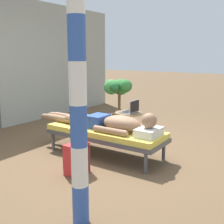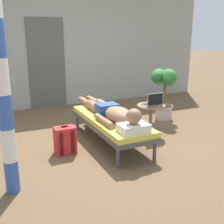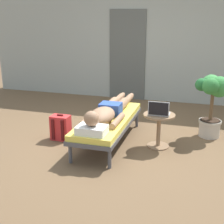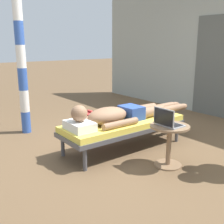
{
  "view_description": "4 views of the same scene",
  "coord_description": "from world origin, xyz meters",
  "px_view_note": "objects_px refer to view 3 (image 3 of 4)",
  "views": [
    {
      "loc": [
        -3.44,
        -2.41,
        1.52
      ],
      "look_at": [
        0.11,
        -0.01,
        0.64
      ],
      "focal_mm": 45.43,
      "sensor_mm": 36.0,
      "label": 1
    },
    {
      "loc": [
        -1.83,
        -3.82,
        1.69
      ],
      "look_at": [
        -0.01,
        0.05,
        0.49
      ],
      "focal_mm": 44.83,
      "sensor_mm": 36.0,
      "label": 2
    },
    {
      "loc": [
        1.36,
        -4.54,
        2.01
      ],
      "look_at": [
        0.02,
        -0.07,
        0.53
      ],
      "focal_mm": 51.7,
      "sensor_mm": 36.0,
      "label": 3
    },
    {
      "loc": [
        2.82,
        -2.43,
        1.48
      ],
      "look_at": [
        -0.3,
        -0.04,
        0.5
      ],
      "focal_mm": 44.04,
      "sensor_mm": 36.0,
      "label": 4
    }
  ],
  "objects_px": {
    "laptop": "(159,111)",
    "potted_plant": "(212,98)",
    "backpack": "(61,128)",
    "side_table": "(159,125)",
    "person_reclining": "(107,112)",
    "lounge_chair": "(108,122)"
  },
  "relations": [
    {
      "from": "laptop",
      "to": "side_table",
      "type": "bearing_deg",
      "value": 90.0
    },
    {
      "from": "person_reclining",
      "to": "potted_plant",
      "type": "relative_size",
      "value": 2.13
    },
    {
      "from": "side_table",
      "to": "potted_plant",
      "type": "distance_m",
      "value": 1.06
    },
    {
      "from": "side_table",
      "to": "potted_plant",
      "type": "xyz_separation_m",
      "value": [
        0.75,
        0.69,
        0.3
      ]
    },
    {
      "from": "person_reclining",
      "to": "laptop",
      "type": "relative_size",
      "value": 7.0
    },
    {
      "from": "lounge_chair",
      "to": "person_reclining",
      "type": "relative_size",
      "value": 0.86
    },
    {
      "from": "backpack",
      "to": "lounge_chair",
      "type": "bearing_deg",
      "value": 6.63
    },
    {
      "from": "person_reclining",
      "to": "potted_plant",
      "type": "xyz_separation_m",
      "value": [
        1.54,
        0.81,
        0.14
      ]
    },
    {
      "from": "backpack",
      "to": "side_table",
      "type": "bearing_deg",
      "value": 5.64
    },
    {
      "from": "person_reclining",
      "to": "laptop",
      "type": "distance_m",
      "value": 0.79
    },
    {
      "from": "backpack",
      "to": "potted_plant",
      "type": "distance_m",
      "value": 2.5
    },
    {
      "from": "laptop",
      "to": "potted_plant",
      "type": "relative_size",
      "value": 0.3
    },
    {
      "from": "lounge_chair",
      "to": "side_table",
      "type": "xyz_separation_m",
      "value": [
        0.79,
        0.06,
        0.01
      ]
    },
    {
      "from": "laptop",
      "to": "potted_plant",
      "type": "xyz_separation_m",
      "value": [
        0.75,
        0.75,
        0.08
      ]
    },
    {
      "from": "lounge_chair",
      "to": "potted_plant",
      "type": "distance_m",
      "value": 1.74
    },
    {
      "from": "side_table",
      "to": "backpack",
      "type": "relative_size",
      "value": 1.23
    },
    {
      "from": "person_reclining",
      "to": "side_table",
      "type": "bearing_deg",
      "value": 8.32
    },
    {
      "from": "laptop",
      "to": "potted_plant",
      "type": "distance_m",
      "value": 1.06
    },
    {
      "from": "backpack",
      "to": "laptop",
      "type": "bearing_deg",
      "value": 3.77
    },
    {
      "from": "lounge_chair",
      "to": "potted_plant",
      "type": "relative_size",
      "value": 1.83
    },
    {
      "from": "person_reclining",
      "to": "backpack",
      "type": "height_order",
      "value": "person_reclining"
    },
    {
      "from": "lounge_chair",
      "to": "laptop",
      "type": "height_order",
      "value": "laptop"
    }
  ]
}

